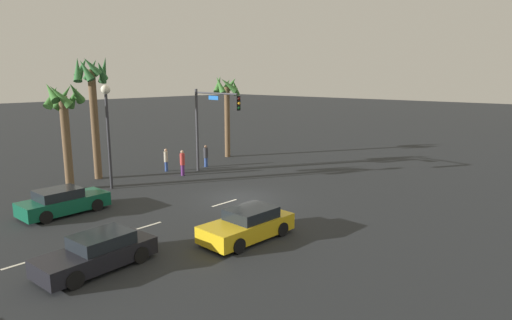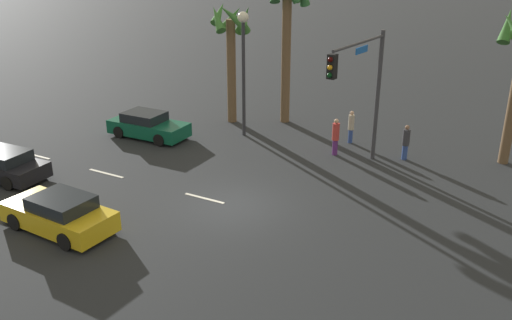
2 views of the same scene
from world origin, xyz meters
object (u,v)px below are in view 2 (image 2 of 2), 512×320
object	(u,v)px
car_0	(59,214)
streetlamp	(243,51)
traffic_signal	(364,81)
pedestrian_2	(351,126)
pedestrian_0	(406,142)
car_2	(2,165)
car_1	(148,126)
pedestrian_1	(336,136)
palm_tree_0	(231,37)
palm_tree_2	(287,14)

from	to	relation	value
car_0	streetlamp	bearing A→B (deg)	87.50
traffic_signal	pedestrian_2	distance (m)	4.90
car_0	pedestrian_0	world-z (taller)	pedestrian_0
car_2	car_0	bearing A→B (deg)	-19.82
car_1	pedestrian_1	distance (m)	10.02
pedestrian_0	palm_tree_0	bearing A→B (deg)	173.47
car_1	pedestrian_2	xyz separation A→B (m)	(9.80, 4.38, 0.28)
pedestrian_2	palm_tree_2	bearing A→B (deg)	160.15
streetlamp	pedestrian_0	world-z (taller)	streetlamp
streetlamp	pedestrian_2	distance (m)	6.75
pedestrian_1	palm_tree_0	bearing A→B (deg)	162.88
car_1	palm_tree_2	xyz separation A→B (m)	(5.21, 6.04, 5.47)
streetlamp	car_2	bearing A→B (deg)	-122.27
traffic_signal	pedestrian_2	xyz separation A→B (m)	(-1.54, 3.33, -3.25)
car_1	palm_tree_0	distance (m)	6.73
car_0	palm_tree_2	world-z (taller)	palm_tree_2
car_2	palm_tree_2	distance (m)	16.27
traffic_signal	palm_tree_0	xyz separation A→B (m)	(-8.81, 3.52, 0.70)
car_2	pedestrian_1	world-z (taller)	pedestrian_1
traffic_signal	car_1	bearing A→B (deg)	-174.68
car_2	palm_tree_0	world-z (taller)	palm_tree_0
car_0	pedestrian_1	xyz separation A→B (m)	(5.93, 11.90, 0.34)
car_0	palm_tree_0	distance (m)	14.80
car_1	palm_tree_2	world-z (taller)	palm_tree_2
car_2	traffic_signal	bearing A→B (deg)	32.27
car_0	traffic_signal	world-z (taller)	traffic_signal
streetlamp	palm_tree_0	bearing A→B (deg)	134.96
car_0	pedestrian_2	size ratio (longest dim) A/B	2.56
traffic_signal	palm_tree_0	world-z (taller)	palm_tree_0
car_1	streetlamp	world-z (taller)	streetlamp
pedestrian_1	traffic_signal	bearing A→B (deg)	-39.04
pedestrian_1	palm_tree_2	world-z (taller)	palm_tree_2
car_0	pedestrian_0	xyz separation A→B (m)	(9.09, 12.94, 0.27)
car_2	traffic_signal	distance (m)	16.27
palm_tree_2	pedestrian_0	bearing A→B (deg)	-19.03
palm_tree_2	pedestrian_2	bearing A→B (deg)	-19.85
streetlamp	palm_tree_2	bearing A→B (deg)	75.20
pedestrian_0	palm_tree_2	world-z (taller)	palm_tree_2
car_1	streetlamp	size ratio (longest dim) A/B	0.67
car_1	palm_tree_2	size ratio (longest dim) A/B	0.52
car_2	pedestrian_2	world-z (taller)	pedestrian_2
traffic_signal	pedestrian_1	xyz separation A→B (m)	(-1.60, 1.30, -3.19)
car_0	pedestrian_1	world-z (taller)	pedestrian_1
car_0	palm_tree_2	xyz separation A→B (m)	(1.40, 15.59, 5.47)
streetlamp	pedestrian_1	bearing A→B (deg)	-4.27
pedestrian_1	palm_tree_0	size ratio (longest dim) A/B	0.27
car_2	pedestrian_1	distance (m)	15.35
traffic_signal	palm_tree_2	xyz separation A→B (m)	(-6.13, 4.98, 1.94)
streetlamp	car_1	bearing A→B (deg)	-147.56
car_1	pedestrian_1	xyz separation A→B (m)	(9.73, 2.36, 0.34)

